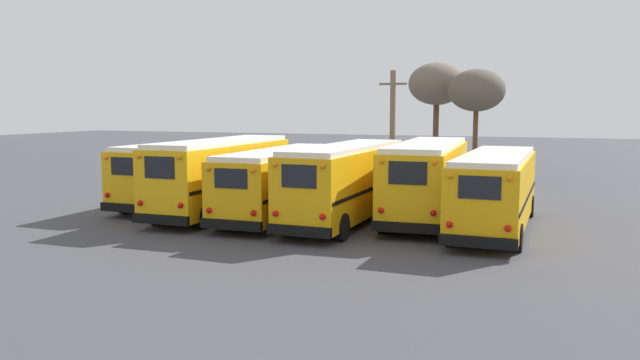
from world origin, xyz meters
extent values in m
plane|color=#424247|center=(0.00, 0.00, 0.00)|extent=(160.00, 160.00, 0.00)
cube|color=#EAAA0F|center=(-7.38, 1.03, 1.59)|extent=(2.44, 9.52, 2.51)
cube|color=white|center=(-7.38, 1.03, 2.94)|extent=(2.25, 9.14, 0.20)
cube|color=black|center=(-7.42, -3.76, 0.52)|extent=(2.41, 0.22, 0.36)
cube|color=black|center=(-7.42, -3.74, 2.28)|extent=(1.30, 0.04, 0.75)
sphere|color=red|center=(-8.31, -3.77, 1.03)|extent=(0.22, 0.22, 0.22)
sphere|color=orange|center=(-8.31, -3.77, 2.62)|extent=(0.18, 0.18, 0.18)
sphere|color=red|center=(-6.53, -3.78, 1.03)|extent=(0.22, 0.22, 0.22)
sphere|color=orange|center=(-6.53, -3.78, 2.62)|extent=(0.18, 0.18, 0.18)
cube|color=black|center=(-8.58, 1.04, 1.40)|extent=(0.10, 9.31, 0.14)
cube|color=black|center=(-6.19, 1.02, 1.40)|extent=(0.10, 9.31, 0.14)
cylinder|color=black|center=(-8.46, 4.49, 0.48)|extent=(0.29, 0.97, 0.97)
cylinder|color=black|center=(-6.25, 4.47, 0.48)|extent=(0.29, 0.97, 0.97)
cylinder|color=black|center=(-8.51, -2.41, 0.48)|extent=(0.29, 0.97, 0.97)
cylinder|color=black|center=(-6.31, -2.43, 0.48)|extent=(0.29, 0.97, 0.97)
cube|color=#EAAA0F|center=(-4.43, -0.74, 1.73)|extent=(2.52, 9.70, 2.77)
cube|color=white|center=(-4.43, -0.74, 3.22)|extent=(2.33, 9.31, 0.20)
cube|color=black|center=(-4.35, -5.60, 0.53)|extent=(2.41, 0.24, 0.36)
cube|color=black|center=(-4.35, -5.58, 2.50)|extent=(1.30, 0.05, 0.83)
sphere|color=red|center=(-5.23, -5.63, 1.11)|extent=(0.22, 0.22, 0.22)
sphere|color=orange|center=(-5.23, -5.63, 2.90)|extent=(0.18, 0.18, 0.18)
sphere|color=red|center=(-3.46, -5.60, 1.11)|extent=(0.22, 0.22, 0.22)
sphere|color=orange|center=(-3.46, -5.60, 2.90)|extent=(0.18, 0.18, 0.18)
cube|color=black|center=(-5.62, -0.76, 1.53)|extent=(0.18, 9.46, 0.14)
cube|color=black|center=(-3.24, -0.72, 1.53)|extent=(0.18, 9.46, 0.14)
cylinder|color=black|center=(-5.59, 2.77, 0.50)|extent=(0.30, 1.01, 1.00)
cylinder|color=black|center=(-3.39, 2.81, 0.50)|extent=(0.30, 1.01, 1.00)
cylinder|color=black|center=(-5.47, -4.28, 0.50)|extent=(0.30, 1.01, 1.00)
cylinder|color=black|center=(-3.27, -4.25, 0.50)|extent=(0.30, 1.01, 1.00)
cube|color=#E5A00C|center=(-1.48, -0.75, 1.53)|extent=(2.57, 9.50, 2.41)
cube|color=white|center=(-1.48, -0.75, 2.84)|extent=(2.37, 9.12, 0.20)
cube|color=black|center=(-1.38, -5.52, 0.51)|extent=(2.44, 0.25, 0.36)
cube|color=black|center=(-1.38, -5.50, 2.20)|extent=(1.31, 0.06, 0.72)
sphere|color=red|center=(-2.28, -5.55, 0.99)|extent=(0.22, 0.22, 0.22)
sphere|color=orange|center=(-2.28, -5.55, 2.52)|extent=(0.18, 0.18, 0.18)
sphere|color=red|center=(-0.49, -5.51, 0.99)|extent=(0.22, 0.22, 0.22)
sphere|color=orange|center=(-0.49, -5.51, 2.52)|extent=(0.18, 0.18, 0.18)
cube|color=black|center=(-2.68, -0.78, 1.35)|extent=(0.21, 9.27, 0.14)
cube|color=black|center=(-0.27, -0.73, 1.35)|extent=(0.21, 9.27, 0.14)
cylinder|color=black|center=(-2.66, 2.65, 0.47)|extent=(0.30, 0.95, 0.95)
cylinder|color=black|center=(-0.43, 2.70, 0.47)|extent=(0.30, 0.95, 0.95)
cylinder|color=black|center=(-2.52, -4.20, 0.47)|extent=(0.30, 0.95, 0.95)
cylinder|color=black|center=(-0.30, -4.16, 0.47)|extent=(0.30, 0.95, 0.95)
cube|color=#E5A00C|center=(1.48, -0.83, 1.68)|extent=(2.53, 9.89, 2.65)
cube|color=white|center=(1.48, -0.83, 3.11)|extent=(2.33, 9.49, 0.20)
cube|color=black|center=(1.38, -5.79, 0.53)|extent=(2.38, 0.25, 0.36)
cube|color=black|center=(1.38, -5.76, 2.41)|extent=(1.28, 0.06, 0.80)
sphere|color=red|center=(0.50, -5.78, 1.08)|extent=(0.22, 0.22, 0.22)
sphere|color=orange|center=(0.50, -5.78, 2.79)|extent=(0.18, 0.18, 0.18)
sphere|color=red|center=(2.25, -5.82, 1.08)|extent=(0.22, 0.22, 0.22)
sphere|color=orange|center=(2.25, -5.82, 2.79)|extent=(0.18, 0.18, 0.18)
cube|color=black|center=(0.30, -0.81, 1.48)|extent=(0.21, 9.64, 0.14)
cube|color=black|center=(2.66, -0.85, 1.48)|extent=(0.21, 9.64, 0.14)
cylinder|color=black|center=(0.46, 2.81, 0.50)|extent=(0.30, 1.01, 1.00)
cylinder|color=black|center=(2.63, 2.77, 0.50)|extent=(0.30, 1.01, 1.00)
cylinder|color=black|center=(0.32, -4.43, 0.50)|extent=(0.30, 1.01, 1.00)
cylinder|color=black|center=(2.49, -4.47, 0.50)|extent=(0.30, 1.01, 1.00)
cube|color=#EAAA0F|center=(4.43, 1.18, 1.71)|extent=(2.99, 10.19, 2.72)
cube|color=white|center=(4.43, 1.18, 3.17)|extent=(2.77, 9.77, 0.20)
cube|color=black|center=(4.70, -3.89, 0.53)|extent=(2.51, 0.33, 0.36)
cube|color=black|center=(4.70, -3.87, 2.46)|extent=(1.35, 0.10, 0.82)
sphere|color=red|center=(3.78, -3.95, 1.10)|extent=(0.22, 0.22, 0.22)
sphere|color=orange|center=(3.78, -3.95, 2.85)|extent=(0.18, 0.18, 0.18)
sphere|color=red|center=(5.62, -3.85, 1.10)|extent=(0.22, 0.22, 0.22)
sphere|color=orange|center=(5.62, -3.85, 2.85)|extent=(0.18, 0.18, 0.18)
cube|color=black|center=(3.19, 1.11, 1.51)|extent=(0.55, 9.86, 0.14)
cube|color=black|center=(5.67, 1.24, 1.51)|extent=(0.55, 9.86, 0.14)
cylinder|color=black|center=(3.09, 4.85, 0.50)|extent=(0.33, 1.02, 1.00)
cylinder|color=black|center=(5.38, 4.97, 0.50)|extent=(0.33, 1.02, 1.00)
cylinder|color=black|center=(3.48, -2.62, 0.50)|extent=(0.33, 1.02, 1.00)
cylinder|color=black|center=(5.77, -2.49, 0.50)|extent=(0.33, 1.02, 1.00)
cube|color=#E5A00C|center=(7.38, -0.43, 1.56)|extent=(2.55, 9.73, 2.46)
cube|color=white|center=(7.38, -0.43, 2.89)|extent=(2.35, 9.34, 0.20)
cube|color=black|center=(7.31, -5.31, 0.51)|extent=(2.45, 0.24, 0.36)
cube|color=black|center=(7.31, -5.28, 2.23)|extent=(1.32, 0.05, 0.74)
sphere|color=red|center=(6.41, -5.31, 1.00)|extent=(0.22, 0.22, 0.22)
sphere|color=orange|center=(6.41, -5.31, 2.57)|extent=(0.18, 0.18, 0.18)
sphere|color=red|center=(8.21, -5.33, 1.00)|extent=(0.22, 0.22, 0.22)
sphere|color=orange|center=(8.21, -5.33, 2.57)|extent=(0.18, 0.18, 0.18)
cube|color=black|center=(6.17, -0.41, 1.37)|extent=(0.17, 9.50, 0.14)
cube|color=black|center=(8.60, -0.44, 1.37)|extent=(0.17, 9.50, 0.14)
cylinder|color=black|center=(6.32, 3.14, 0.47)|extent=(0.29, 0.94, 0.94)
cylinder|color=black|center=(8.56, 3.10, 0.47)|extent=(0.29, 0.94, 0.94)
cylinder|color=black|center=(6.21, -3.95, 0.47)|extent=(0.29, 0.94, 0.94)
cylinder|color=black|center=(8.45, -3.99, 0.47)|extent=(0.29, 0.94, 0.94)
cylinder|color=#75604C|center=(-0.34, 13.90, 3.53)|extent=(0.36, 0.36, 7.07)
cube|color=#75604C|center=(-0.34, 13.90, 6.22)|extent=(1.80, 0.14, 0.14)
cylinder|color=brown|center=(1.12, 21.20, 2.66)|extent=(0.43, 0.43, 5.33)
ellipsoid|color=#6B6051|center=(1.12, 21.20, 6.47)|extent=(4.15, 4.15, 3.11)
cylinder|color=brown|center=(4.37, 18.02, 2.42)|extent=(0.34, 0.34, 4.84)
ellipsoid|color=#5B5447|center=(4.37, 18.02, 5.88)|extent=(3.79, 3.79, 2.84)
camera|label=1|loc=(9.48, -25.13, 4.73)|focal=35.00mm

